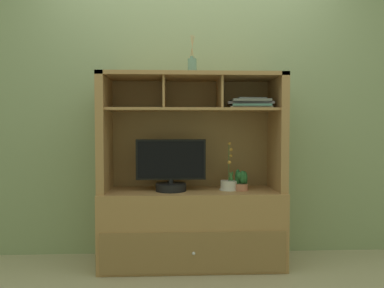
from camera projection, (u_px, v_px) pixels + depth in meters
floor_plane at (192, 265)px, 2.99m from camera, size 6.00×6.00×0.02m
back_wall at (191, 91)px, 3.20m from camera, size 6.00×0.02×2.80m
media_console at (192, 206)px, 2.97m from camera, size 1.42×0.52×1.50m
tv_monitor at (171, 170)px, 2.91m from camera, size 0.54×0.24×0.40m
potted_orchid at (229, 184)px, 2.96m from camera, size 0.15×0.15×0.38m
potted_fern at (242, 181)px, 2.95m from camera, size 0.12×0.12×0.17m
magazine_stack_left at (250, 104)px, 2.91m from camera, size 0.37×0.31×0.08m
diffuser_bottle at (192, 66)px, 2.89m from camera, size 0.07×0.07×0.30m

